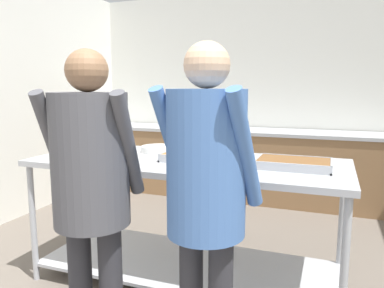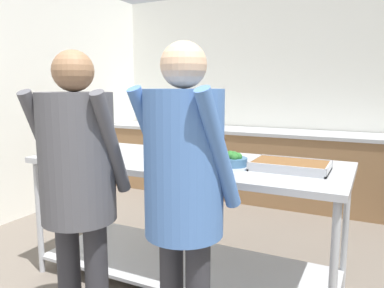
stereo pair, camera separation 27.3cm
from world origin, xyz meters
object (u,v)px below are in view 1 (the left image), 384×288
sauce_pan (84,153)px  serving_tray_vegetables (193,156)px  guest_serving_right (206,180)px  plate_stack (158,149)px  broccoli_bowl (236,159)px  serving_tray_roast (294,164)px  guest_serving_left (91,175)px  water_bottle (181,117)px

sauce_pan → serving_tray_vegetables: sauce_pan is taller
serving_tray_vegetables → guest_serving_right: (0.38, -0.84, 0.06)m
plate_stack → broccoli_bowl: 0.75m
plate_stack → broccoli_bowl: broccoli_bowl is taller
plate_stack → serving_tray_roast: bearing=-11.6°
serving_tray_vegetables → plate_stack: bearing=150.6°
serving_tray_vegetables → guest_serving_left: 0.93m
sauce_pan → guest_serving_left: size_ratio=0.29×
guest_serving_right → guest_serving_left: bearing=-174.7°
plate_stack → serving_tray_roast: (1.07, -0.22, 0.00)m
water_bottle → guest_serving_left: bearing=-75.9°
sauce_pan → plate_stack: bearing=45.7°
serving_tray_vegetables → guest_serving_left: size_ratio=0.25×
sauce_pan → water_bottle: (-0.23, 2.46, 0.06)m
broccoli_bowl → water_bottle: size_ratio=0.74×
sauce_pan → broccoli_bowl: size_ratio=2.35×
serving_tray_roast → water_bottle: water_bottle is taller
serving_tray_roast → guest_serving_right: size_ratio=0.29×
serving_tray_roast → guest_serving_left: bearing=-135.7°
serving_tray_roast → guest_serving_left: guest_serving_left is taller
guest_serving_right → serving_tray_vegetables: bearing=114.3°
plate_stack → water_bottle: size_ratio=1.05×
plate_stack → serving_tray_vegetables: bearing=-29.4°
water_bottle → sauce_pan: bearing=-84.6°
guest_serving_right → sauce_pan: bearing=151.0°
serving_tray_roast → guest_serving_right: bearing=-110.8°
plate_stack → sauce_pan: bearing=-134.3°
serving_tray_vegetables → sauce_pan: bearing=-165.3°
plate_stack → guest_serving_left: guest_serving_left is taller
water_bottle → serving_tray_roast: bearing=-53.1°
sauce_pan → water_bottle: 2.47m
broccoli_bowl → guest_serving_left: size_ratio=0.12×
sauce_pan → plate_stack: sauce_pan is taller
serving_tray_vegetables → broccoli_bowl: bearing=-9.7°
broccoli_bowl → serving_tray_roast: broccoli_bowl is taller
serving_tray_roast → water_bottle: (-1.70, 2.26, 0.08)m
guest_serving_right → water_bottle: size_ratio=6.13×
serving_tray_vegetables → broccoli_bowl: broccoli_bowl is taller
serving_tray_roast → guest_serving_right: guest_serving_right is taller
sauce_pan → plate_stack: size_ratio=1.65×
sauce_pan → broccoli_bowl: (1.11, 0.15, 0.00)m
serving_tray_vegetables → guest_serving_left: bearing=-103.4°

